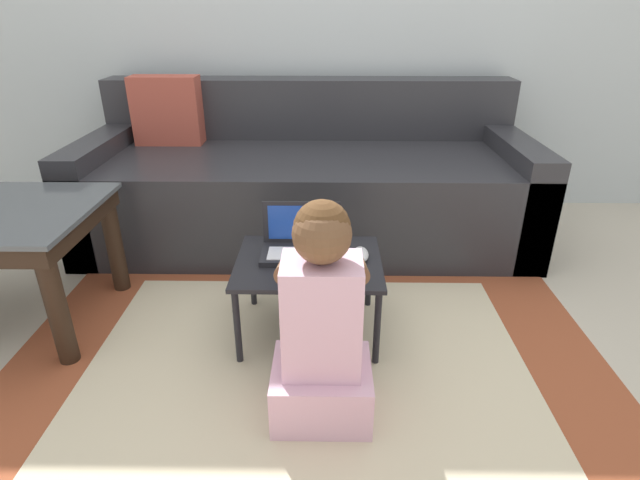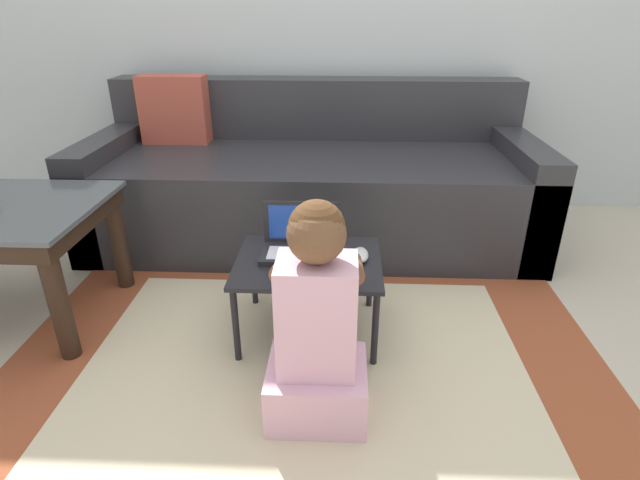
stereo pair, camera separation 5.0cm
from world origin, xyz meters
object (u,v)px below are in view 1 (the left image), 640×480
object	(u,v)px
laptop	(301,246)
laptop_desk	(309,269)
computer_mouse	(361,254)
person_seated	(322,327)
couch	(306,183)

from	to	relation	value
laptop	laptop_desk	bearing A→B (deg)	-59.21
computer_mouse	person_seated	distance (m)	0.46
laptop	computer_mouse	xyz separation A→B (m)	(0.22, -0.03, -0.02)
couch	person_seated	world-z (taller)	couch
couch	computer_mouse	bearing A→B (deg)	-75.59
couch	laptop_desk	xyz separation A→B (m)	(0.05, -0.96, -0.01)
computer_mouse	laptop	bearing A→B (deg)	172.39
couch	laptop	distance (m)	0.91
computer_mouse	person_seated	world-z (taller)	person_seated
couch	laptop_desk	world-z (taller)	couch
couch	laptop	size ratio (longest dim) A/B	7.81
person_seated	laptop	bearing A→B (deg)	100.12
laptop_desk	person_seated	distance (m)	0.42
laptop	person_seated	size ratio (longest dim) A/B	0.41
laptop_desk	person_seated	bearing A→B (deg)	-82.70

